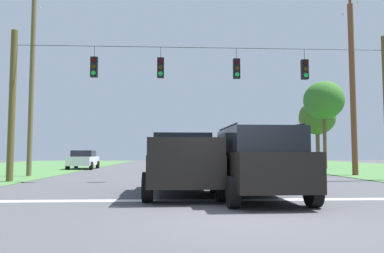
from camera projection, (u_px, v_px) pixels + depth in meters
name	position (u px, v px, depth m)	size (l,w,h in m)	color
ground_plane	(238.00, 218.00, 7.37)	(120.00, 120.00, 0.00)	#47474C
stop_bar_stripe	(220.00, 200.00, 10.15)	(15.12, 0.45, 0.01)	white
lane_dash_0	(203.00, 183.00, 16.13)	(0.15, 2.50, 0.01)	white
lane_dash_1	(194.00, 173.00, 23.34)	(0.15, 2.50, 0.01)	white
lane_dash_2	(189.00, 168.00, 31.32)	(0.15, 2.50, 0.01)	white
lane_dash_3	(186.00, 165.00, 39.52)	(0.15, 2.50, 0.01)	white
lane_dash_4	(184.00, 164.00, 45.16)	(0.15, 2.50, 0.01)	white
overhead_signal_span	(203.00, 98.00, 17.20)	(17.98, 0.31, 7.00)	brown
pickup_truck	(183.00, 164.00, 11.76)	(2.33, 5.42, 1.95)	black
suv_black	(256.00, 162.00, 10.36)	(2.31, 4.85, 2.05)	black
distant_car_crossing_white	(84.00, 159.00, 29.79)	(2.13, 4.36, 1.52)	silver
utility_pole_mid_right	(353.00, 86.00, 21.66)	(0.34, 1.93, 11.02)	brown
utility_pole_near_left	(32.00, 82.00, 20.72)	(0.27, 1.78, 10.94)	brown
tree_roadside_right	(317.00, 118.00, 36.06)	(3.54, 3.54, 6.55)	brown
tree_roadside_far_right	(324.00, 101.00, 30.63)	(3.32, 3.32, 7.33)	brown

